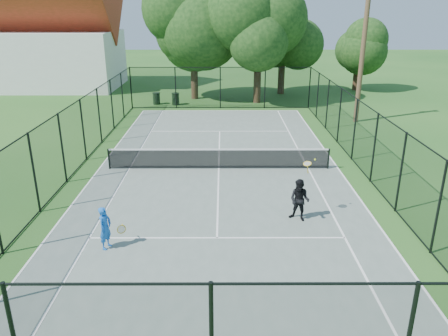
{
  "coord_description": "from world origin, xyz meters",
  "views": [
    {
      "loc": [
        0.19,
        -18.76,
        7.03
      ],
      "look_at": [
        0.23,
        -3.0,
        1.2
      ],
      "focal_mm": 35.0,
      "sensor_mm": 36.0,
      "label": 1
    }
  ],
  "objects_px": {
    "trash_bin_left": "(156,98)",
    "player_blue": "(105,228)",
    "tennis_net": "(219,158)",
    "utility_pole": "(362,55)",
    "player_black": "(300,200)",
    "trash_bin_right": "(176,99)"
  },
  "relations": [
    {
      "from": "trash_bin_left",
      "to": "player_blue",
      "type": "bearing_deg",
      "value": -85.93
    },
    {
      "from": "tennis_net",
      "to": "utility_pole",
      "type": "height_order",
      "value": "utility_pole"
    },
    {
      "from": "player_black",
      "to": "utility_pole",
      "type": "bearing_deg",
      "value": 66.88
    },
    {
      "from": "trash_bin_right",
      "to": "player_black",
      "type": "height_order",
      "value": "player_black"
    },
    {
      "from": "trash_bin_left",
      "to": "player_black",
      "type": "relative_size",
      "value": 0.44
    },
    {
      "from": "trash_bin_left",
      "to": "player_black",
      "type": "height_order",
      "value": "player_black"
    },
    {
      "from": "trash_bin_right",
      "to": "player_black",
      "type": "xyz_separation_m",
      "value": [
        6.24,
        -19.3,
        0.35
      ]
    },
    {
      "from": "player_black",
      "to": "trash_bin_right",
      "type": "bearing_deg",
      "value": 107.9
    },
    {
      "from": "trash_bin_right",
      "to": "player_blue",
      "type": "distance_m",
      "value": 21.17
    },
    {
      "from": "tennis_net",
      "to": "trash_bin_left",
      "type": "distance_m",
      "value": 15.21
    },
    {
      "from": "tennis_net",
      "to": "trash_bin_right",
      "type": "relative_size",
      "value": 11.1
    },
    {
      "from": "trash_bin_left",
      "to": "tennis_net",
      "type": "bearing_deg",
      "value": -71.2
    },
    {
      "from": "trash_bin_right",
      "to": "trash_bin_left",
      "type": "bearing_deg",
      "value": 172.05
    },
    {
      "from": "player_black",
      "to": "trash_bin_left",
      "type": "bearing_deg",
      "value": 111.59
    },
    {
      "from": "trash_bin_left",
      "to": "player_black",
      "type": "xyz_separation_m",
      "value": [
        7.72,
        -19.51,
        0.36
      ]
    },
    {
      "from": "tennis_net",
      "to": "trash_bin_left",
      "type": "bearing_deg",
      "value": 108.8
    },
    {
      "from": "utility_pole",
      "to": "player_black",
      "type": "relative_size",
      "value": 4.04
    },
    {
      "from": "trash_bin_left",
      "to": "player_black",
      "type": "distance_m",
      "value": 20.99
    },
    {
      "from": "utility_pole",
      "to": "player_blue",
      "type": "bearing_deg",
      "value": -127.42
    },
    {
      "from": "tennis_net",
      "to": "utility_pole",
      "type": "distance_m",
      "value": 13.14
    },
    {
      "from": "tennis_net",
      "to": "player_blue",
      "type": "xyz_separation_m",
      "value": [
        -3.38,
        -6.98,
        0.16
      ]
    },
    {
      "from": "player_blue",
      "to": "trash_bin_right",
      "type": "bearing_deg",
      "value": 90.1
    }
  ]
}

